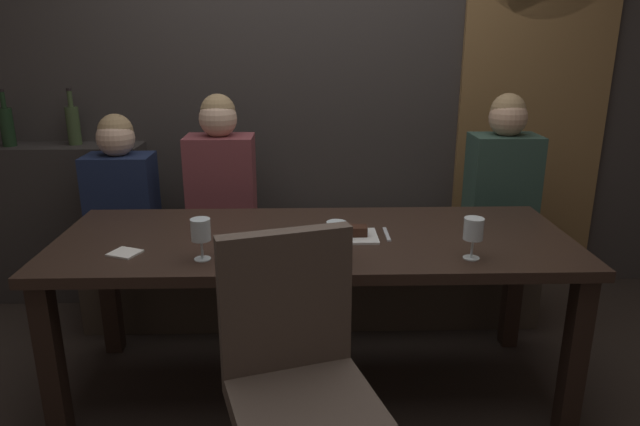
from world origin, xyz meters
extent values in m
plane|color=black|center=(0.00, 0.00, 0.00)|extent=(9.00, 9.00, 0.00)
cube|color=#383330|center=(0.00, 1.22, 1.50)|extent=(6.00, 0.12, 3.00)
cube|color=olive|center=(1.35, 1.15, 1.05)|extent=(0.90, 0.05, 2.10)
cube|color=#2F2B29|center=(-1.55, 1.04, 0.47)|extent=(1.10, 0.28, 0.95)
cube|color=black|center=(-1.03, -0.35, 0.35)|extent=(0.08, 0.08, 0.69)
cube|color=black|center=(1.03, -0.35, 0.35)|extent=(0.08, 0.08, 0.69)
cube|color=black|center=(-1.03, 0.35, 0.35)|extent=(0.08, 0.08, 0.69)
cube|color=black|center=(1.03, 0.35, 0.35)|extent=(0.08, 0.08, 0.69)
cube|color=#302119|center=(0.00, 0.00, 0.72)|extent=(2.20, 0.84, 0.04)
cube|color=#40352A|center=(0.00, 0.70, 0.17)|extent=(2.50, 0.40, 0.35)
cube|color=brown|center=(0.00, 0.70, 0.40)|extent=(2.50, 0.44, 0.10)
cube|color=brown|center=(-0.05, -0.80, 0.46)|extent=(0.55, 0.55, 0.08)
cube|color=brown|center=(-0.10, -0.62, 0.74)|extent=(0.44, 0.18, 0.48)
cube|color=#192342|center=(-1.04, 0.73, 0.70)|extent=(0.36, 0.24, 0.50)
sphere|color=#DBB293|center=(-1.04, 0.73, 1.04)|extent=(0.20, 0.20, 0.20)
sphere|color=#9E7F56|center=(-1.04, 0.74, 1.08)|extent=(0.18, 0.18, 0.18)
cube|color=brown|center=(-0.49, 0.70, 0.75)|extent=(0.36, 0.24, 0.61)
sphere|color=#DBB293|center=(-0.49, 0.70, 1.15)|extent=(0.20, 0.20, 0.20)
sphere|color=#9E7F56|center=(-0.49, 0.71, 1.18)|extent=(0.18, 0.18, 0.18)
cube|color=#2D473D|center=(1.04, 0.68, 0.75)|extent=(0.36, 0.24, 0.61)
sphere|color=tan|center=(1.04, 0.68, 1.15)|extent=(0.20, 0.20, 0.20)
sphere|color=#9E7F56|center=(1.04, 0.69, 1.18)|extent=(0.18, 0.18, 0.18)
cylinder|color=black|center=(-1.75, 1.02, 1.06)|extent=(0.08, 0.08, 0.22)
cylinder|color=black|center=(-1.75, 1.02, 1.21)|extent=(0.03, 0.03, 0.09)
cylinder|color=black|center=(-1.75, 1.02, 1.27)|extent=(0.03, 0.03, 0.02)
cylinder|color=#384728|center=(-1.38, 1.06, 1.06)|extent=(0.08, 0.08, 0.22)
cylinder|color=#384728|center=(-1.38, 1.06, 1.21)|extent=(0.03, 0.03, 0.09)
cylinder|color=black|center=(-1.38, 1.06, 1.27)|extent=(0.03, 0.03, 0.02)
cylinder|color=silver|center=(0.60, -0.27, 0.74)|extent=(0.06, 0.06, 0.00)
cylinder|color=silver|center=(0.60, -0.27, 0.78)|extent=(0.01, 0.01, 0.07)
cylinder|color=silver|center=(0.60, -0.27, 0.86)|extent=(0.08, 0.08, 0.08)
cylinder|color=gold|center=(0.60, -0.27, 0.83)|extent=(0.07, 0.07, 0.02)
cylinder|color=silver|center=(0.08, -0.30, 0.74)|extent=(0.06, 0.06, 0.00)
cylinder|color=silver|center=(0.08, -0.30, 0.78)|extent=(0.01, 0.01, 0.07)
cylinder|color=silver|center=(0.08, -0.30, 0.86)|extent=(0.08, 0.08, 0.08)
cylinder|color=maroon|center=(0.08, -0.30, 0.85)|extent=(0.07, 0.07, 0.05)
cylinder|color=silver|center=(-0.44, -0.25, 0.74)|extent=(0.06, 0.06, 0.00)
cylinder|color=silver|center=(-0.44, -0.25, 0.78)|extent=(0.01, 0.01, 0.07)
cylinder|color=silver|center=(-0.44, -0.25, 0.86)|extent=(0.08, 0.08, 0.08)
cylinder|color=maroon|center=(-0.44, -0.25, 0.84)|extent=(0.07, 0.07, 0.04)
cube|color=white|center=(0.17, -0.02, 0.74)|extent=(0.19, 0.19, 0.01)
cube|color=#381E14|center=(0.18, -0.02, 0.77)|extent=(0.08, 0.06, 0.04)
cube|color=silver|center=(0.31, 0.01, 0.74)|extent=(0.02, 0.17, 0.01)
cube|color=silver|center=(-0.75, -0.19, 0.74)|extent=(0.14, 0.14, 0.01)
camera|label=1|loc=(-0.04, -2.33, 1.58)|focal=32.30mm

